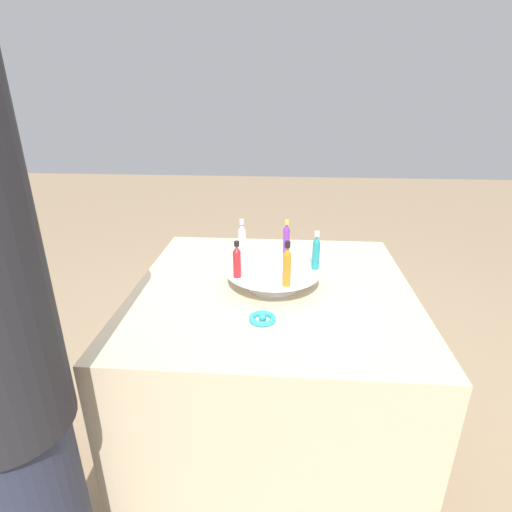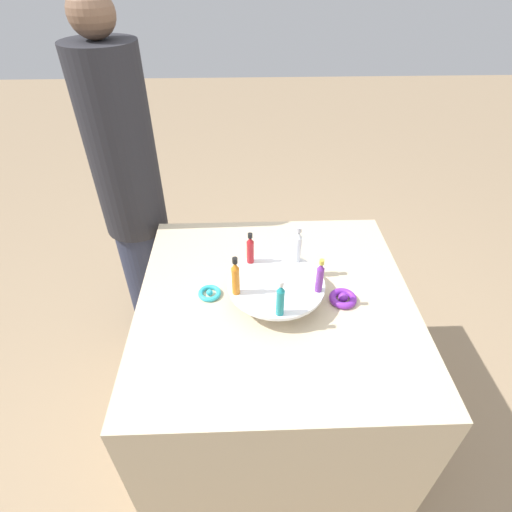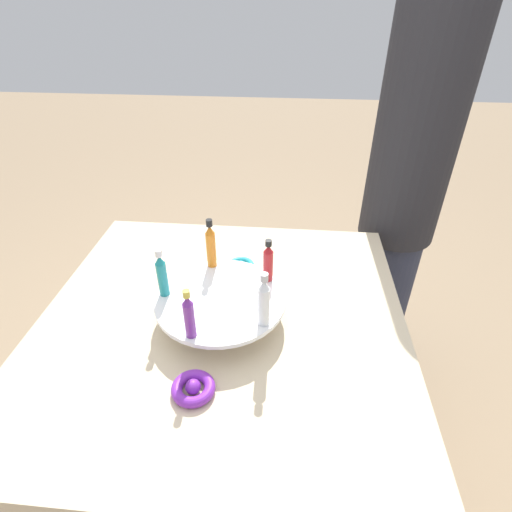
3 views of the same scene
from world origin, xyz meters
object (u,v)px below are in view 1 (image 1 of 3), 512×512
object	(u,v)px
display_stand	(273,273)
ribbon_bow_teal	(262,318)
bottle_teal	(316,252)
bottle_red	(237,261)
bottle_purple	(286,238)
ribbon_bow_purple	(281,258)
bottle_clear	(242,240)
bottle_orange	(287,266)

from	to	relation	value
display_stand	ribbon_bow_teal	bearing A→B (deg)	84.30
bottle_teal	bottle_red	bearing A→B (deg)	18.50
bottle_red	bottle_teal	size ratio (longest dim) A/B	0.92
bottle_red	display_stand	bearing A→B (deg)	-143.50
bottle_purple	ribbon_bow_teal	distance (m)	0.41
bottle_purple	bottle_red	xyz separation A→B (m)	(0.16, 0.23, -0.00)
bottle_red	ribbon_bow_purple	bearing A→B (deg)	-113.54
bottle_clear	ribbon_bow_purple	xyz separation A→B (m)	(-0.15, -0.15, -0.13)
bottle_clear	ribbon_bow_teal	world-z (taller)	bottle_clear
bottle_teal	bottle_purple	bearing A→B (deg)	-53.50
bottle_red	ribbon_bow_teal	distance (m)	0.22
bottle_purple	bottle_red	distance (m)	0.28
bottle_red	ribbon_bow_teal	bearing A→B (deg)	122.00
bottle_orange	ribbon_bow_purple	world-z (taller)	bottle_orange
bottle_clear	bottle_purple	bearing A→B (deg)	-161.50
bottle_orange	ribbon_bow_purple	xyz separation A→B (m)	(0.02, -0.38, -0.13)
bottle_orange	ribbon_bow_teal	distance (m)	0.18
bottle_teal	ribbon_bow_purple	world-z (taller)	bottle_teal
bottle_purple	bottle_red	bearing A→B (deg)	54.50
bottle_clear	ribbon_bow_purple	world-z (taller)	bottle_clear
display_stand	ribbon_bow_purple	world-z (taller)	display_stand
bottle_orange	ribbon_bow_teal	xyz separation A→B (m)	(0.07, 0.10, -0.14)
bottle_purple	ribbon_bow_teal	size ratio (longest dim) A/B	1.60
bottle_orange	ribbon_bow_purple	distance (m)	0.40
bottle_purple	display_stand	bearing A→B (deg)	72.50
bottle_clear	bottle_red	world-z (taller)	bottle_clear
bottle_orange	bottle_purple	bearing A→B (deg)	-89.50
display_stand	bottle_teal	distance (m)	0.17
display_stand	ribbon_bow_purple	distance (m)	0.25
bottle_clear	bottle_teal	world-z (taller)	bottle_clear
display_stand	ribbon_bow_purple	bearing A→B (deg)	-95.70
display_stand	bottle_orange	xyz separation A→B (m)	(-0.05, 0.14, 0.09)
bottle_purple	bottle_teal	world-z (taller)	bottle_teal
display_stand	bottle_teal	bearing A→B (deg)	-179.50
ribbon_bow_purple	bottle_orange	bearing A→B (deg)	93.46
bottle_purple	bottle_teal	distance (m)	0.17
bottle_clear	bottle_orange	distance (m)	0.28
bottle_clear	bottle_orange	bearing A→B (deg)	126.50
ribbon_bow_purple	bottle_red	bearing A→B (deg)	66.46
display_stand	ribbon_bow_purple	size ratio (longest dim) A/B	3.48
ribbon_bow_purple	bottle_purple	bearing A→B (deg)	101.74
bottle_purple	bottle_orange	bearing A→B (deg)	90.50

